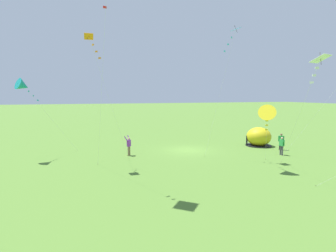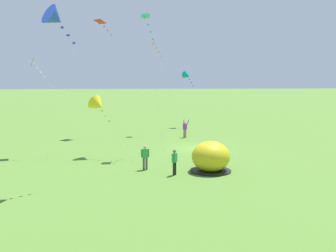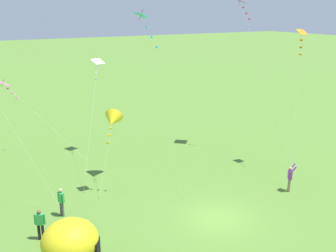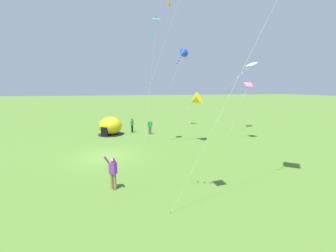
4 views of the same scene
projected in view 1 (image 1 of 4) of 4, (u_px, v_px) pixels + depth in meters
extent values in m
plane|color=#517A2D|center=(188.00, 150.00, 27.10)|extent=(300.00, 300.00, 0.00)
ellipsoid|color=gold|center=(259.00, 137.00, 29.27)|extent=(2.70, 2.60, 2.10)
cylinder|color=black|center=(258.00, 145.00, 29.39)|extent=(2.81, 2.81, 0.10)
cube|color=black|center=(247.00, 141.00, 29.62)|extent=(0.52, 0.74, 1.10)
cylinder|color=#4C4C51|center=(280.00, 150.00, 24.97)|extent=(0.15, 0.15, 0.88)
cylinder|color=#4C4C51|center=(282.00, 151.00, 24.80)|extent=(0.15, 0.15, 0.88)
cube|color=green|center=(282.00, 143.00, 24.80)|extent=(0.31, 0.42, 0.60)
sphere|color=tan|center=(282.00, 138.00, 24.75)|extent=(0.22, 0.22, 0.22)
cylinder|color=green|center=(280.00, 142.00, 25.01)|extent=(0.09, 0.09, 0.58)
cylinder|color=green|center=(284.00, 143.00, 24.58)|extent=(0.09, 0.09, 0.58)
cylinder|color=black|center=(280.00, 146.00, 27.22)|extent=(0.15, 0.15, 0.88)
cylinder|color=black|center=(282.00, 146.00, 27.18)|extent=(0.15, 0.15, 0.88)
cube|color=green|center=(281.00, 139.00, 27.11)|extent=(0.45, 0.40, 0.60)
sphere|color=brown|center=(281.00, 135.00, 27.06)|extent=(0.22, 0.22, 0.22)
cylinder|color=green|center=(279.00, 139.00, 27.16)|extent=(0.09, 0.09, 0.58)
cylinder|color=green|center=(284.00, 139.00, 27.06)|extent=(0.09, 0.09, 0.58)
cylinder|color=#8C7251|center=(128.00, 151.00, 24.54)|extent=(0.15, 0.15, 0.88)
cylinder|color=#8C7251|center=(130.00, 151.00, 24.73)|extent=(0.15, 0.15, 0.88)
cube|color=purple|center=(129.00, 143.00, 24.55)|extent=(0.43, 0.45, 0.60)
sphere|color=tan|center=(129.00, 139.00, 24.49)|extent=(0.22, 0.22, 0.22)
cylinder|color=purple|center=(126.00, 139.00, 24.30)|extent=(0.37, 0.27, 0.50)
cylinder|color=purple|center=(129.00, 138.00, 24.79)|extent=(0.32, 0.34, 0.50)
cylinder|color=silver|center=(266.00, 139.00, 21.33)|extent=(2.23, 2.68, 4.20)
cylinder|color=brown|center=(265.00, 159.00, 23.18)|extent=(0.03, 0.03, 0.06)
cone|color=yellow|center=(267.00, 115.00, 19.47)|extent=(1.91, 1.94, 1.58)
cube|color=yellow|center=(267.00, 121.00, 19.93)|extent=(0.19, 0.17, 0.12)
cube|color=yellow|center=(267.00, 125.00, 20.32)|extent=(0.21, 0.12, 0.12)
cube|color=yellow|center=(267.00, 130.00, 20.71)|extent=(0.19, 0.18, 0.12)
cylinder|color=silver|center=(53.00, 121.00, 24.62)|extent=(4.16, 2.65, 6.47)
cylinder|color=brown|center=(78.00, 150.00, 26.90)|extent=(0.03, 0.03, 0.06)
cone|color=teal|center=(23.00, 86.00, 22.35)|extent=(1.60, 1.54, 1.31)
cube|color=teal|center=(29.00, 91.00, 22.74)|extent=(0.13, 0.21, 0.12)
cube|color=teal|center=(33.00, 96.00, 23.07)|extent=(0.11, 0.21, 0.12)
cube|color=teal|center=(38.00, 100.00, 23.40)|extent=(0.15, 0.20, 0.12)
cylinder|color=brown|center=(316.00, 186.00, 16.41)|extent=(0.03, 0.03, 0.06)
cylinder|color=silver|center=(102.00, 89.00, 17.82)|extent=(0.50, 6.50, 12.17)
cylinder|color=brown|center=(98.00, 164.00, 21.52)|extent=(0.03, 0.03, 0.06)
cube|color=red|center=(105.00, 7.00, 15.32)|extent=(0.21, 0.11, 0.12)
cylinder|color=silver|center=(111.00, 103.00, 22.06)|extent=(3.29, 3.16, 10.01)
cylinder|color=brown|center=(128.00, 155.00, 24.65)|extent=(0.03, 0.03, 0.06)
cube|color=orange|center=(89.00, 36.00, 19.47)|extent=(0.67, 0.58, 0.38)
cylinder|color=#332314|center=(89.00, 36.00, 19.47)|extent=(0.27, 0.26, 0.54)
cube|color=orange|center=(93.00, 45.00, 19.90)|extent=(0.13, 0.21, 0.12)
cube|color=orange|center=(96.00, 52.00, 20.25)|extent=(0.18, 0.19, 0.12)
cube|color=orange|center=(100.00, 58.00, 20.61)|extent=(0.21, 0.14, 0.12)
cylinder|color=silver|center=(324.00, 104.00, 22.40)|extent=(3.86, 4.74, 9.75)
cylinder|color=brown|center=(283.00, 155.00, 24.59)|extent=(0.03, 0.03, 0.06)
cylinder|color=silver|center=(220.00, 96.00, 23.25)|extent=(1.93, 1.63, 11.21)
cylinder|color=brown|center=(205.00, 156.00, 24.37)|extent=(0.03, 0.03, 0.06)
cube|color=#33B7D1|center=(236.00, 29.00, 22.12)|extent=(0.69, 0.73, 0.28)
cylinder|color=#332314|center=(236.00, 29.00, 22.12)|extent=(0.22, 0.19, 0.63)
cube|color=#33B7D1|center=(232.00, 37.00, 22.32)|extent=(0.19, 0.18, 0.12)
cube|color=#33B7D1|center=(228.00, 44.00, 22.49)|extent=(0.20, 0.16, 0.12)
cube|color=#33B7D1|center=(225.00, 51.00, 22.66)|extent=(0.20, 0.17, 0.12)
cylinder|color=silver|center=(296.00, 123.00, 17.96)|extent=(3.89, 6.73, 7.59)
cylinder|color=brown|center=(281.00, 162.00, 22.17)|extent=(0.03, 0.03, 0.06)
cube|color=white|center=(321.00, 59.00, 13.74)|extent=(1.02, 0.97, 0.38)
cylinder|color=#332314|center=(321.00, 58.00, 13.74)|extent=(0.19, 0.31, 0.71)
cube|color=white|center=(317.00, 68.00, 14.22)|extent=(0.21, 0.14, 0.12)
cube|color=white|center=(314.00, 75.00, 14.63)|extent=(0.21, 0.14, 0.12)
cube|color=white|center=(312.00, 82.00, 15.03)|extent=(0.17, 0.19, 0.12)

